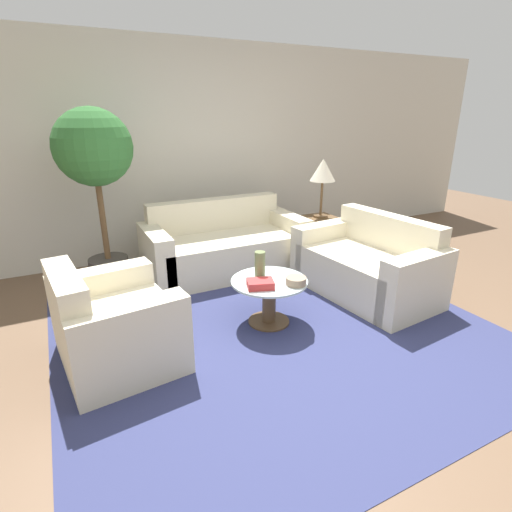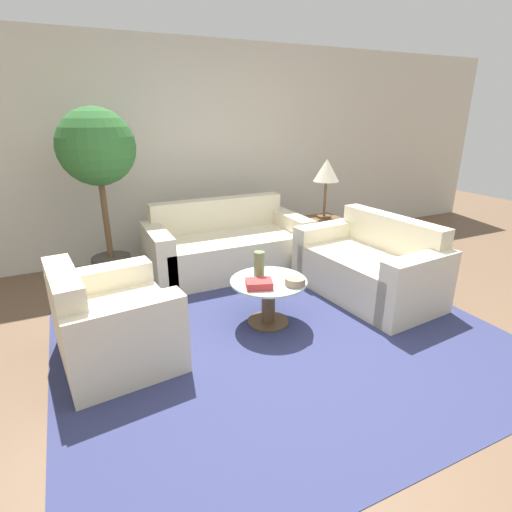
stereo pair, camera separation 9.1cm
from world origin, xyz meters
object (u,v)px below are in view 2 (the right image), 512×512
at_px(coffee_table, 268,295).
at_px(bowl, 295,281).
at_px(armchair, 108,326).
at_px(potted_plant, 98,162).
at_px(loveseat, 371,268).
at_px(book_stack, 259,284).
at_px(vase, 259,266).
at_px(table_lamp, 326,172).
at_px(sofa_main, 226,247).

bearing_deg(coffee_table, bowl, -48.98).
relative_size(armchair, potted_plant, 0.56).
bearing_deg(armchair, bowl, -103.81).
relative_size(loveseat, book_stack, 5.91).
xyz_separation_m(armchair, loveseat, (2.55, 0.09, -0.00)).
bearing_deg(vase, bowl, -45.16).
relative_size(coffee_table, bowl, 3.86).
distance_m(table_lamp, vase, 1.93).
distance_m(armchair, vase, 1.28).
distance_m(potted_plant, book_stack, 2.04).
bearing_deg(sofa_main, armchair, -137.28).
height_order(potted_plant, bowl, potted_plant).
bearing_deg(book_stack, armchair, -166.89).
relative_size(armchair, coffee_table, 1.54).
distance_m(coffee_table, vase, 0.28).
distance_m(loveseat, bowl, 1.12).
xyz_separation_m(potted_plant, bowl, (1.29, -1.64, -0.86)).
distance_m(sofa_main, potted_plant, 1.64).
height_order(vase, bowl, vase).
relative_size(loveseat, bowl, 8.71).
xyz_separation_m(sofa_main, bowl, (0.02, -1.54, 0.17)).
bearing_deg(vase, armchair, -178.50).
xyz_separation_m(loveseat, potted_plant, (-2.36, 1.36, 1.03)).
relative_size(coffee_table, potted_plant, 0.36).
bearing_deg(table_lamp, potted_plant, 173.95).
bearing_deg(potted_plant, vase, -53.05).
bearing_deg(sofa_main, coffee_table, -95.77).
bearing_deg(book_stack, loveseat, 27.01).
xyz_separation_m(loveseat, bowl, (-1.07, -0.28, 0.16)).
bearing_deg(bowl, coffee_table, 131.02).
relative_size(armchair, bowl, 5.94).
xyz_separation_m(sofa_main, vase, (-0.20, -1.31, 0.26)).
distance_m(coffee_table, table_lamp, 2.01).
xyz_separation_m(bowl, book_stack, (-0.29, 0.08, -0.00)).
bearing_deg(coffee_table, sofa_main, 84.23).
bearing_deg(potted_plant, bowl, -51.86).
xyz_separation_m(armchair, bowl, (1.48, -0.19, 0.16)).
bearing_deg(bowl, loveseat, 14.84).
distance_m(sofa_main, armchair, 1.98).
relative_size(table_lamp, bowl, 4.14).
bearing_deg(loveseat, armchair, -93.42).
height_order(bowl, book_stack, same).
bearing_deg(vase, loveseat, 2.56).
distance_m(coffee_table, bowl, 0.30).
bearing_deg(armchair, sofa_main, -53.68).
xyz_separation_m(armchair, table_lamp, (2.70, 1.18, 0.81)).
bearing_deg(sofa_main, bowl, -89.27).
relative_size(armchair, vase, 4.01).
relative_size(potted_plant, bowl, 10.61).
distance_m(armchair, loveseat, 2.55).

